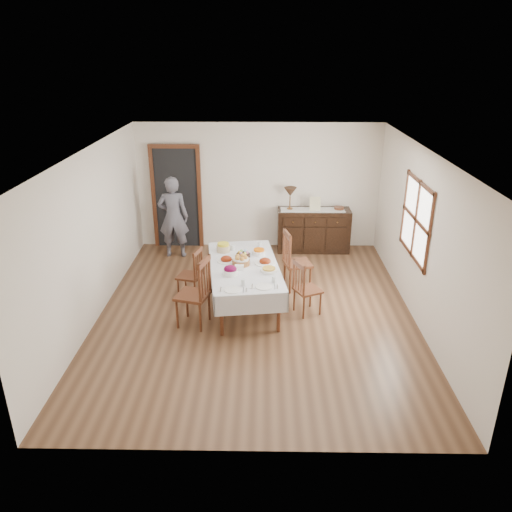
{
  "coord_description": "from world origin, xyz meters",
  "views": [
    {
      "loc": [
        0.12,
        -7.08,
        3.96
      ],
      "look_at": [
        0.0,
        0.1,
        0.95
      ],
      "focal_mm": 35.0,
      "sensor_mm": 36.0,
      "label": 1
    }
  ],
  "objects_px": {
    "chair_right_near": "(305,288)",
    "person": "(173,214)",
    "chair_right_far": "(295,260)",
    "chair_left_far": "(192,273)",
    "sideboard": "(313,230)",
    "dining_table": "(244,270)",
    "chair_left_near": "(196,292)",
    "table_lamp": "(290,192)"
  },
  "relations": [
    {
      "from": "chair_right_near",
      "to": "person",
      "type": "bearing_deg",
      "value": 20.06
    },
    {
      "from": "chair_left_far",
      "to": "sideboard",
      "type": "xyz_separation_m",
      "value": [
        2.24,
        2.2,
        -0.0
      ]
    },
    {
      "from": "chair_left_near",
      "to": "chair_right_far",
      "type": "xyz_separation_m",
      "value": [
        1.55,
        1.28,
        -0.02
      ]
    },
    {
      "from": "chair_left_near",
      "to": "person",
      "type": "xyz_separation_m",
      "value": [
        -0.8,
        2.76,
        0.32
      ]
    },
    {
      "from": "chair_right_near",
      "to": "chair_right_far",
      "type": "height_order",
      "value": "chair_right_far"
    },
    {
      "from": "chair_right_far",
      "to": "table_lamp",
      "type": "bearing_deg",
      "value": -13.06
    },
    {
      "from": "dining_table",
      "to": "table_lamp",
      "type": "relative_size",
      "value": 4.88
    },
    {
      "from": "person",
      "to": "table_lamp",
      "type": "bearing_deg",
      "value": -172.57
    },
    {
      "from": "dining_table",
      "to": "chair_left_near",
      "type": "height_order",
      "value": "chair_left_near"
    },
    {
      "from": "person",
      "to": "table_lamp",
      "type": "height_order",
      "value": "person"
    },
    {
      "from": "table_lamp",
      "to": "dining_table",
      "type": "bearing_deg",
      "value": -108.77
    },
    {
      "from": "chair_left_near",
      "to": "chair_left_far",
      "type": "height_order",
      "value": "chair_left_near"
    },
    {
      "from": "chair_right_far",
      "to": "person",
      "type": "distance_m",
      "value": 2.8
    },
    {
      "from": "chair_left_far",
      "to": "chair_right_near",
      "type": "xyz_separation_m",
      "value": [
        1.86,
        -0.52,
        0.01
      ]
    },
    {
      "from": "dining_table",
      "to": "sideboard",
      "type": "xyz_separation_m",
      "value": [
        1.34,
        2.46,
        -0.19
      ]
    },
    {
      "from": "chair_right_far",
      "to": "sideboard",
      "type": "bearing_deg",
      "value": -28.49
    },
    {
      "from": "dining_table",
      "to": "person",
      "type": "height_order",
      "value": "person"
    },
    {
      "from": "chair_right_far",
      "to": "chair_left_far",
      "type": "bearing_deg",
      "value": 88.79
    },
    {
      "from": "chair_left_near",
      "to": "person",
      "type": "relative_size",
      "value": 0.63
    },
    {
      "from": "chair_right_near",
      "to": "table_lamp",
      "type": "xyz_separation_m",
      "value": [
        -0.13,
        2.74,
        0.79
      ]
    },
    {
      "from": "chair_right_far",
      "to": "chair_left_near",
      "type": "bearing_deg",
      "value": 115.99
    },
    {
      "from": "chair_right_near",
      "to": "chair_left_near",
      "type": "bearing_deg",
      "value": 76.83
    },
    {
      "from": "dining_table",
      "to": "chair_left_near",
      "type": "bearing_deg",
      "value": -145.2
    },
    {
      "from": "chair_left_far",
      "to": "sideboard",
      "type": "bearing_deg",
      "value": 150.03
    },
    {
      "from": "person",
      "to": "chair_right_near",
      "type": "bearing_deg",
      "value": 134.84
    },
    {
      "from": "dining_table",
      "to": "chair_right_near",
      "type": "relative_size",
      "value": 2.48
    },
    {
      "from": "sideboard",
      "to": "person",
      "type": "distance_m",
      "value": 2.9
    },
    {
      "from": "dining_table",
      "to": "chair_right_far",
      "type": "height_order",
      "value": "chair_right_far"
    },
    {
      "from": "chair_left_near",
      "to": "table_lamp",
      "type": "relative_size",
      "value": 2.41
    },
    {
      "from": "dining_table",
      "to": "sideboard",
      "type": "bearing_deg",
      "value": 53.55
    },
    {
      "from": "chair_left_far",
      "to": "chair_right_near",
      "type": "height_order",
      "value": "chair_right_near"
    },
    {
      "from": "dining_table",
      "to": "chair_left_near",
      "type": "distance_m",
      "value": 0.96
    },
    {
      "from": "chair_left_near",
      "to": "chair_left_far",
      "type": "xyz_separation_m",
      "value": [
        -0.19,
        0.9,
        -0.11
      ]
    },
    {
      "from": "sideboard",
      "to": "person",
      "type": "xyz_separation_m",
      "value": [
        -2.84,
        -0.34,
        0.44
      ]
    },
    {
      "from": "sideboard",
      "to": "dining_table",
      "type": "bearing_deg",
      "value": -118.68
    },
    {
      "from": "chair_right_far",
      "to": "table_lamp",
      "type": "distance_m",
      "value": 1.97
    },
    {
      "from": "chair_left_near",
      "to": "chair_right_far",
      "type": "bearing_deg",
      "value": 144.58
    },
    {
      "from": "sideboard",
      "to": "table_lamp",
      "type": "bearing_deg",
      "value": 178.1
    },
    {
      "from": "chair_left_near",
      "to": "person",
      "type": "distance_m",
      "value": 2.89
    },
    {
      "from": "chair_right_near",
      "to": "chair_right_far",
      "type": "distance_m",
      "value": 0.9
    },
    {
      "from": "chair_right_near",
      "to": "person",
      "type": "xyz_separation_m",
      "value": [
        -2.47,
        2.38,
        0.43
      ]
    },
    {
      "from": "chair_left_far",
      "to": "person",
      "type": "height_order",
      "value": "person"
    }
  ]
}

